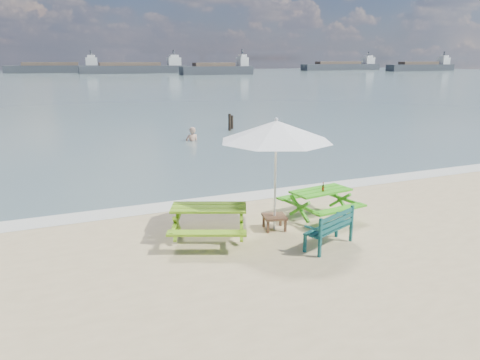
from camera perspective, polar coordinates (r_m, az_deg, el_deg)
name	(u,v)px	position (r m, az deg, el deg)	size (l,w,h in m)	color
sea	(63,81)	(92.95, -20.80, 11.20)	(300.00, 300.00, 0.00)	slate
foam_strip	(226,199)	(13.86, -1.77, -2.35)	(22.00, 0.90, 0.01)	silver
picnic_table_left	(209,224)	(10.74, -3.79, -5.35)	(2.30, 2.40, 0.81)	#6EA118
picnic_table_right	(320,204)	(12.38, 9.77, -2.94)	(1.81, 1.96, 0.75)	green
park_bench	(328,236)	(10.59, 10.73, -6.68)	(1.39, 0.91, 0.82)	#104544
side_table	(274,222)	(11.47, 4.21, -5.14)	(0.64, 0.64, 0.35)	brown
patio_umbrella	(276,131)	(10.92, 4.43, 5.97)	(3.20, 3.20, 2.66)	silver
beer_bottle	(323,188)	(12.12, 10.09, -1.01)	(0.06, 0.06, 0.24)	brown
swimmer	(192,145)	(23.94, -5.84, 4.25)	(0.70, 0.48, 1.87)	tan
mooring_pilings	(231,124)	(27.42, -1.15, 6.86)	(0.55, 0.75, 1.17)	black
cargo_ships	(250,68)	(145.43, 1.29, 13.49)	(137.80, 37.01, 4.40)	#35393F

